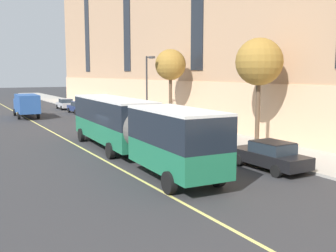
{
  "coord_description": "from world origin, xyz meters",
  "views": [
    {
      "loc": [
        -9.32,
        -23.54,
        5.16
      ],
      "look_at": [
        3.01,
        -1.75,
        1.8
      ],
      "focal_mm": 42.0,
      "sensor_mm": 36.0,
      "label": 1
    }
  ],
  "objects_px": {
    "parked_car_navy_3": "(178,132)",
    "parked_car_black_1": "(270,155)",
    "street_tree_mid_block": "(259,62)",
    "street_tree_far_uptown": "(170,65)",
    "parked_car_navy_6": "(78,107)",
    "city_bus": "(131,125)",
    "parked_car_silver_2": "(65,104)",
    "parked_car_black_0": "(95,112)",
    "parked_car_white_5": "(140,123)",
    "box_truck": "(26,104)",
    "street_lamp": "(148,83)"
  },
  "relations": [
    {
      "from": "parked_car_silver_2",
      "to": "parked_car_navy_6",
      "type": "xyz_separation_m",
      "value": [
        -0.09,
        -6.66,
        -0.0
      ]
    },
    {
      "from": "parked_car_white_5",
      "to": "box_truck",
      "type": "height_order",
      "value": "box_truck"
    },
    {
      "from": "parked_car_white_5",
      "to": "parked_car_navy_6",
      "type": "relative_size",
      "value": 1.03
    },
    {
      "from": "street_tree_far_uptown",
      "to": "street_lamp",
      "type": "relative_size",
      "value": 1.1
    },
    {
      "from": "street_tree_mid_block",
      "to": "street_lamp",
      "type": "relative_size",
      "value": 1.12
    },
    {
      "from": "city_bus",
      "to": "parked_car_navy_3",
      "type": "relative_size",
      "value": 3.72
    },
    {
      "from": "street_tree_far_uptown",
      "to": "street_lamp",
      "type": "bearing_deg",
      "value": 162.2
    },
    {
      "from": "parked_car_navy_3",
      "to": "box_truck",
      "type": "relative_size",
      "value": 0.65
    },
    {
      "from": "street_tree_mid_block",
      "to": "parked_car_black_0",
      "type": "bearing_deg",
      "value": 100.03
    },
    {
      "from": "parked_car_silver_2",
      "to": "parked_car_navy_3",
      "type": "relative_size",
      "value": 0.91
    },
    {
      "from": "parked_car_navy_3",
      "to": "parked_car_navy_6",
      "type": "bearing_deg",
      "value": 90.25
    },
    {
      "from": "street_tree_mid_block",
      "to": "street_tree_far_uptown",
      "type": "bearing_deg",
      "value": 90.0
    },
    {
      "from": "parked_car_navy_6",
      "to": "street_tree_mid_block",
      "type": "height_order",
      "value": "street_tree_mid_block"
    },
    {
      "from": "city_bus",
      "to": "parked_car_white_5",
      "type": "distance_m",
      "value": 11.34
    },
    {
      "from": "parked_car_black_0",
      "to": "box_truck",
      "type": "relative_size",
      "value": 0.58
    },
    {
      "from": "parked_car_navy_3",
      "to": "street_tree_far_uptown",
      "type": "height_order",
      "value": "street_tree_far_uptown"
    },
    {
      "from": "parked_car_white_5",
      "to": "street_tree_mid_block",
      "type": "relative_size",
      "value": 0.63
    },
    {
      "from": "parked_car_white_5",
      "to": "parked_car_navy_6",
      "type": "xyz_separation_m",
      "value": [
        -0.03,
        18.51,
        -0.0
      ]
    },
    {
      "from": "parked_car_black_1",
      "to": "parked_car_navy_3",
      "type": "distance_m",
      "value": 9.76
    },
    {
      "from": "parked_car_silver_2",
      "to": "parked_car_navy_3",
      "type": "xyz_separation_m",
      "value": [
        0.02,
        -31.74,
        0.0
      ]
    },
    {
      "from": "parked_car_navy_3",
      "to": "parked_car_navy_6",
      "type": "height_order",
      "value": "same"
    },
    {
      "from": "parked_car_black_1",
      "to": "box_truck",
      "type": "height_order",
      "value": "box_truck"
    },
    {
      "from": "parked_car_silver_2",
      "to": "box_truck",
      "type": "bearing_deg",
      "value": -128.41
    },
    {
      "from": "parked_car_navy_3",
      "to": "parked_car_black_1",
      "type": "bearing_deg",
      "value": -90.47
    },
    {
      "from": "parked_car_white_5",
      "to": "parked_car_silver_2",
      "type": "bearing_deg",
      "value": 89.87
    },
    {
      "from": "parked_car_navy_6",
      "to": "street_tree_mid_block",
      "type": "bearing_deg",
      "value": -82.48
    },
    {
      "from": "box_truck",
      "to": "street_lamp",
      "type": "xyz_separation_m",
      "value": [
        8.62,
        -14.64,
        2.63
      ]
    },
    {
      "from": "parked_car_black_0",
      "to": "street_tree_mid_block",
      "type": "xyz_separation_m",
      "value": [
        4.0,
        -22.62,
        5.13
      ]
    },
    {
      "from": "city_bus",
      "to": "parked_car_white_5",
      "type": "height_order",
      "value": "city_bus"
    },
    {
      "from": "parked_car_navy_6",
      "to": "street_tree_far_uptown",
      "type": "height_order",
      "value": "street_tree_far_uptown"
    },
    {
      "from": "box_truck",
      "to": "street_lamp",
      "type": "distance_m",
      "value": 17.19
    },
    {
      "from": "parked_car_black_0",
      "to": "parked_car_navy_6",
      "type": "xyz_separation_m",
      "value": [
        0.1,
        6.93,
        0.0
      ]
    },
    {
      "from": "street_tree_mid_block",
      "to": "parked_car_black_1",
      "type": "bearing_deg",
      "value": -126.22
    },
    {
      "from": "parked_car_navy_6",
      "to": "box_truck",
      "type": "bearing_deg",
      "value": -163.34
    },
    {
      "from": "city_bus",
      "to": "parked_car_navy_6",
      "type": "distance_m",
      "value": 28.98
    },
    {
      "from": "parked_car_navy_6",
      "to": "box_truck",
      "type": "height_order",
      "value": "box_truck"
    },
    {
      "from": "street_tree_far_uptown",
      "to": "parked_car_black_1",
      "type": "bearing_deg",
      "value": -102.48
    },
    {
      "from": "parked_car_silver_2",
      "to": "street_tree_far_uptown",
      "type": "height_order",
      "value": "street_tree_far_uptown"
    },
    {
      "from": "street_tree_mid_block",
      "to": "street_tree_far_uptown",
      "type": "distance_m",
      "value": 12.21
    },
    {
      "from": "city_bus",
      "to": "street_tree_far_uptown",
      "type": "distance_m",
      "value": 14.92
    },
    {
      "from": "parked_car_black_1",
      "to": "parked_car_navy_6",
      "type": "height_order",
      "value": "same"
    },
    {
      "from": "parked_car_silver_2",
      "to": "street_lamp",
      "type": "xyz_separation_m",
      "value": [
        1.72,
        -23.34,
        3.45
      ]
    },
    {
      "from": "parked_car_black_0",
      "to": "parked_car_white_5",
      "type": "xyz_separation_m",
      "value": [
        0.13,
        -11.57,
        0.0
      ]
    },
    {
      "from": "parked_car_black_0",
      "to": "street_lamp",
      "type": "distance_m",
      "value": 10.51
    },
    {
      "from": "parked_car_black_0",
      "to": "parked_car_navy_3",
      "type": "distance_m",
      "value": 18.14
    },
    {
      "from": "parked_car_black_0",
      "to": "parked_car_white_5",
      "type": "distance_m",
      "value": 11.57
    },
    {
      "from": "city_bus",
      "to": "parked_car_black_0",
      "type": "relative_size",
      "value": 4.14
    },
    {
      "from": "parked_car_silver_2",
      "to": "street_tree_far_uptown",
      "type": "distance_m",
      "value": 24.85
    },
    {
      "from": "parked_car_white_5",
      "to": "parked_car_navy_3",
      "type": "bearing_deg",
      "value": -89.33
    },
    {
      "from": "parked_car_silver_2",
      "to": "parked_car_white_5",
      "type": "height_order",
      "value": "same"
    }
  ]
}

